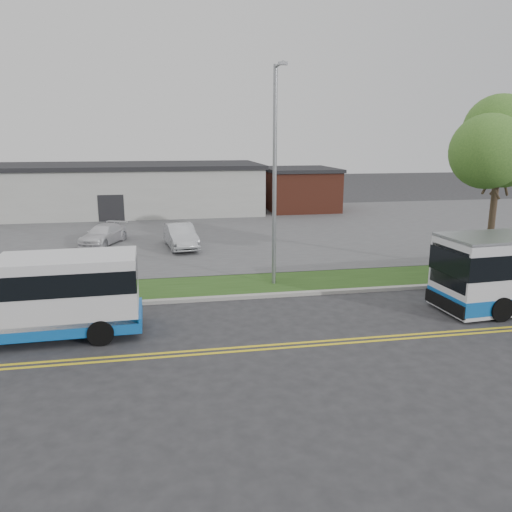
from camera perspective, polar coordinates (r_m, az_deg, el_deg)
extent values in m
plane|color=#28282B|center=(19.95, -4.72, -6.06)|extent=(140.00, 140.00, 0.00)
cube|color=yellow|center=(16.39, -3.34, -10.48)|extent=(70.00, 0.12, 0.01)
cube|color=yellow|center=(16.12, -3.21, -10.91)|extent=(70.00, 0.12, 0.01)
cube|color=#9E9B93|center=(20.97, -5.03, -4.87)|extent=(80.00, 0.30, 0.15)
cube|color=#244316|center=(22.68, -5.46, -3.52)|extent=(80.00, 3.30, 0.10)
cube|color=#4C4C4F|center=(36.38, -7.42, 2.90)|extent=(80.00, 25.00, 0.10)
cube|color=#9E9E99|center=(46.16, -15.70, 7.18)|extent=(25.00, 10.00, 4.00)
cube|color=black|center=(45.99, -15.88, 9.88)|extent=(25.40, 10.40, 0.35)
cube|color=black|center=(41.37, -16.21, 5.22)|extent=(2.00, 0.15, 2.20)
cube|color=brown|center=(46.63, 4.98, 7.44)|extent=(6.00, 7.00, 3.60)
cube|color=black|center=(46.47, 5.03, 9.83)|extent=(6.30, 7.30, 0.30)
cylinder|color=#38261F|center=(27.17, 25.32, 3.34)|extent=(0.32, 0.32, 4.76)
ellipsoid|color=#365F21|center=(26.85, 26.13, 11.21)|extent=(5.20, 5.20, 4.42)
cylinder|color=gray|center=(22.12, 2.13, 8.78)|extent=(0.18, 0.18, 9.50)
cylinder|color=gray|center=(21.56, 2.68, 21.04)|extent=(0.12, 1.40, 0.12)
cube|color=gray|center=(20.92, 3.11, 21.13)|extent=(0.35, 0.18, 0.12)
cube|color=#0F54A8|center=(18.54, -23.71, -6.91)|extent=(6.99, 2.57, 0.51)
cube|color=silver|center=(17.98, -20.56, -3.31)|extent=(4.55, 2.49, 2.14)
cube|color=black|center=(17.89, -20.66, -2.21)|extent=(4.57, 2.53, 0.76)
cylinder|color=black|center=(17.23, -17.33, -8.35)|extent=(0.86, 0.31, 0.85)
cylinder|color=black|center=(19.29, -16.80, -5.96)|extent=(0.86, 0.31, 0.85)
cube|color=black|center=(20.17, 21.24, -1.26)|extent=(0.25, 2.23, 1.55)
cube|color=black|center=(20.51, 20.75, -5.08)|extent=(0.28, 2.43, 0.49)
cylinder|color=black|center=(20.59, 26.18, -5.45)|extent=(0.95, 0.37, 0.93)
cylinder|color=black|center=(22.28, 22.41, -3.70)|extent=(0.95, 0.37, 0.93)
imported|color=black|center=(22.20, -25.78, -2.44)|extent=(0.85, 0.81, 1.96)
imported|color=#AEB0B5|center=(30.44, -8.62, 2.28)|extent=(2.16, 4.59, 1.46)
imported|color=silver|center=(32.63, -17.06, 2.36)|extent=(3.11, 4.47, 1.20)
sphere|color=white|center=(22.28, -26.47, -4.67)|extent=(0.32, 0.32, 0.32)
sphere|color=white|center=(22.57, -24.67, -4.25)|extent=(0.32, 0.32, 0.32)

